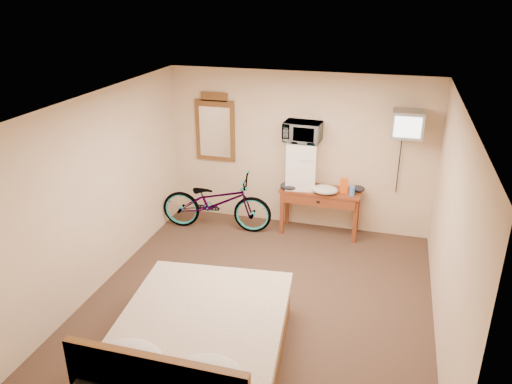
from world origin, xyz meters
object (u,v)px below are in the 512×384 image
crt_television (408,124)px  bicycle (216,202)px  mini_fridge (301,165)px  blue_cup (352,191)px  desk (320,198)px  microwave (303,132)px  bed (197,346)px  wall_mirror (215,128)px

crt_television → bicycle: 3.14m
mini_fridge → bicycle: (-1.30, -0.32, -0.65)m
mini_fridge → blue_cup: size_ratio=5.24×
desk → microwave: (-0.32, 0.05, 1.02)m
mini_fridge → blue_cup: 0.87m
bicycle → bed: size_ratio=0.75×
mini_fridge → microwave: microwave is taller
desk → crt_television: (1.17, 0.02, 1.26)m
bicycle → microwave: bearing=-81.7°
desk → bicycle: bicycle is taller
wall_mirror → bicycle: bearing=-71.2°
bicycle → bed: bearing=-169.2°
blue_cup → wall_mirror: 2.42m
wall_mirror → bicycle: wall_mirror is taller
microwave → crt_television: size_ratio=0.98×
bed → desk: bearing=78.2°
microwave → blue_cup: (0.81, -0.13, -0.82)m
crt_television → blue_cup: bearing=-171.7°
desk → blue_cup: (0.49, -0.08, 0.20)m
blue_cup → bed: 3.54m
mini_fridge → bed: mini_fridge is taller
mini_fridge → wall_mirror: wall_mirror is taller
desk → bed: size_ratio=0.52×
desk → crt_television: 1.72m
desk → microwave: microwave is taller
mini_fridge → bicycle: 1.48m
wall_mirror → bicycle: (0.18, -0.54, -1.06)m
wall_mirror → desk: bearing=-8.5°
desk → mini_fridge: 0.60m
blue_cup → wall_mirror: (-2.29, 0.35, 0.71)m
blue_cup → crt_television: (0.69, 0.10, 1.05)m
microwave → blue_cup: 1.16m
desk → crt_television: size_ratio=2.22×
bed → blue_cup: bearing=70.1°
desk → mini_fridge: size_ratio=1.70×
mini_fridge → wall_mirror: bearing=171.7°
mini_fridge → bed: 3.54m
microwave → wall_mirror: 1.50m
mini_fridge → blue_cup: mini_fridge is taller
mini_fridge → bed: (-0.38, -3.42, -0.83)m
mini_fridge → bed: bearing=-96.3°
crt_television → bed: size_ratio=0.24×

